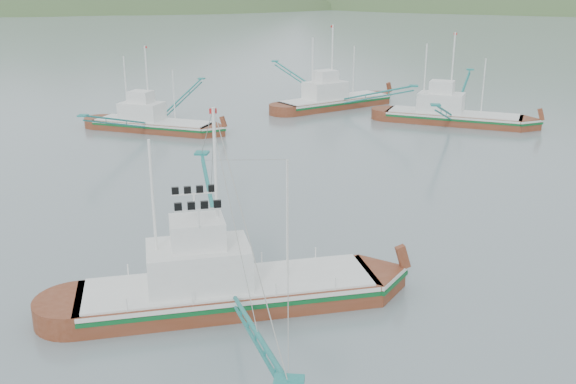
# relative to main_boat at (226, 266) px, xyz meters

# --- Properties ---
(ground) EXTENTS (1200.00, 1200.00, 0.00)m
(ground) POSITION_rel_main_boat_xyz_m (2.11, 1.51, -1.99)
(ground) COLOR slate
(ground) RESTS_ON ground
(main_boat) EXTENTS (14.28, 24.31, 10.13)m
(main_boat) POSITION_rel_main_boat_xyz_m (0.00, 0.00, 0.00)
(main_boat) COLOR maroon
(main_boat) RESTS_ON ground
(bg_boat_right) EXTENTS (14.47, 24.78, 10.25)m
(bg_boat_right) POSITION_rel_main_boat_xyz_m (16.18, 42.16, -0.06)
(bg_boat_right) COLOR maroon
(bg_boat_right) RESTS_ON ground
(bg_boat_far) EXTENTS (20.42, 22.26, 10.43)m
(bg_boat_far) POSITION_rel_main_boat_xyz_m (3.38, 49.87, 0.25)
(bg_boat_far) COLOR maroon
(bg_boat_far) RESTS_ON ground
(bg_boat_left) EXTENTS (12.90, 22.27, 9.15)m
(bg_boat_left) POSITION_rel_main_boat_xyz_m (-14.53, 35.60, -0.35)
(bg_boat_left) COLOR maroon
(bg_boat_left) RESTS_ON ground
(headland_left) EXTENTS (448.00, 308.00, 210.00)m
(headland_left) POSITION_rel_main_boat_xyz_m (-177.89, 361.51, -1.99)
(headland_left) COLOR #3A532B
(headland_left) RESTS_ON ground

